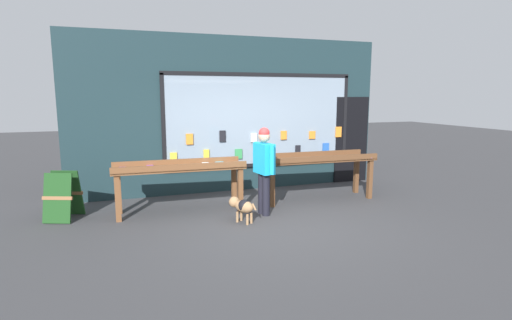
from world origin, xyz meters
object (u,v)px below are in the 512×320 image
Objects in this scene: display_table_right at (318,163)px; person_browsing at (264,165)px; sandwich_board_sign at (63,195)px; display_table_left at (180,172)px; small_dog at (242,206)px.

display_table_right is 1.51× the size of person_browsing.
display_table_right is at bearing -75.64° from person_browsing.
display_table_right is at bearing 18.07° from sandwich_board_sign.
sandwich_board_sign is at bearing 65.65° from person_browsing.
display_table_right is 4.84m from sandwich_board_sign.
small_dog is (0.91, -0.94, -0.47)m from display_table_left.
display_table_right is 2.19m from small_dog.
display_table_left is 1.51× the size of person_browsing.
display_table_left is 2.84× the size of sandwich_board_sign.
person_browsing is 1.89× the size of sandwich_board_sign.
person_browsing is (1.41, -0.64, 0.15)m from display_table_left.
small_dog is 0.62× the size of sandwich_board_sign.
small_dog is (-0.51, -0.31, -0.63)m from person_browsing.
person_browsing is (-1.42, -0.63, 0.15)m from display_table_right.
sandwich_board_sign is (-4.82, 0.26, -0.34)m from display_table_right.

